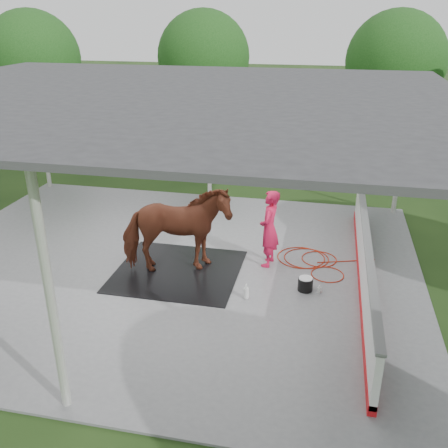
% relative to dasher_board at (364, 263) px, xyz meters
% --- Properties ---
extents(ground, '(100.00, 100.00, 0.00)m').
position_rel_dasher_board_xyz_m(ground, '(-4.60, 0.00, -0.59)').
color(ground, '#1E3814').
extents(concrete_slab, '(12.00, 10.00, 0.05)m').
position_rel_dasher_board_xyz_m(concrete_slab, '(-4.60, 0.00, -0.57)').
color(concrete_slab, slate).
rests_on(concrete_slab, ground).
extents(pavilion_structure, '(12.60, 10.60, 4.05)m').
position_rel_dasher_board_xyz_m(pavilion_structure, '(-4.60, -0.00, 3.37)').
color(pavilion_structure, beige).
rests_on(pavilion_structure, ground).
extents(dasher_board, '(0.16, 8.00, 1.15)m').
position_rel_dasher_board_xyz_m(dasher_board, '(0.00, 0.00, 0.00)').
color(dasher_board, red).
rests_on(dasher_board, concrete_slab).
extents(tree_belt, '(28.00, 28.00, 5.80)m').
position_rel_dasher_board_xyz_m(tree_belt, '(-4.30, 0.90, 3.20)').
color(tree_belt, '#382314').
rests_on(tree_belt, ground).
extents(rubber_mat, '(2.83, 2.66, 0.02)m').
position_rel_dasher_board_xyz_m(rubber_mat, '(-4.17, -0.25, -0.53)').
color(rubber_mat, black).
rests_on(rubber_mat, concrete_slab).
extents(horse, '(2.66, 1.87, 2.05)m').
position_rel_dasher_board_xyz_m(horse, '(-4.17, -0.25, 0.50)').
color(horse, brown).
rests_on(horse, rubber_mat).
extents(handler, '(0.51, 0.72, 1.86)m').
position_rel_dasher_board_xyz_m(handler, '(-2.16, 0.56, 0.39)').
color(handler, '#C81540').
rests_on(handler, concrete_slab).
extents(wash_bucket, '(0.33, 0.33, 0.30)m').
position_rel_dasher_board_xyz_m(wash_bucket, '(-1.22, -0.48, -0.39)').
color(wash_bucket, black).
rests_on(wash_bucket, concrete_slab).
extents(soap_bottle_a, '(0.13, 0.14, 0.34)m').
position_rel_dasher_board_xyz_m(soap_bottle_a, '(-2.41, -1.08, -0.37)').
color(soap_bottle_a, silver).
rests_on(soap_bottle_a, concrete_slab).
extents(soap_bottle_b, '(0.11, 0.11, 0.18)m').
position_rel_dasher_board_xyz_m(soap_bottle_b, '(-0.91, -0.52, -0.45)').
color(soap_bottle_b, '#338CD8').
rests_on(soap_bottle_b, concrete_slab).
extents(hose_coil, '(2.36, 1.71, 0.02)m').
position_rel_dasher_board_xyz_m(hose_coil, '(-1.18, 0.94, -0.53)').
color(hose_coil, '#AB220C').
rests_on(hose_coil, concrete_slab).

